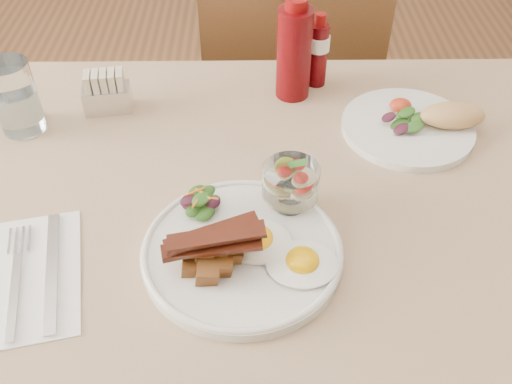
# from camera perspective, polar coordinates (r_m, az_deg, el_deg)

# --- Properties ---
(table) EXTENTS (1.33, 0.88, 0.75)m
(table) POSITION_cam_1_polar(r_m,az_deg,el_deg) (0.93, 5.73, -5.60)
(table) COLOR brown
(table) RESTS_ON ground
(chair_far) EXTENTS (0.42, 0.42, 0.93)m
(chair_far) POSITION_cam_1_polar(r_m,az_deg,el_deg) (1.53, 3.23, 9.86)
(chair_far) COLOR brown
(chair_far) RESTS_ON ground
(main_plate) EXTENTS (0.28, 0.28, 0.02)m
(main_plate) POSITION_cam_1_polar(r_m,az_deg,el_deg) (0.80, -1.39, -6.01)
(main_plate) COLOR silver
(main_plate) RESTS_ON table
(fried_eggs) EXTENTS (0.16, 0.13, 0.03)m
(fried_eggs) POSITION_cam_1_polar(r_m,az_deg,el_deg) (0.78, 2.34, -5.88)
(fried_eggs) COLOR white
(fried_eggs) RESTS_ON main_plate
(bacon_potato_pile) EXTENTS (0.14, 0.09, 0.06)m
(bacon_potato_pile) POSITION_cam_1_polar(r_m,az_deg,el_deg) (0.75, -4.45, -5.91)
(bacon_potato_pile) COLOR brown
(bacon_potato_pile) RESTS_ON main_plate
(side_salad) EXTENTS (0.06, 0.06, 0.03)m
(side_salad) POSITION_cam_1_polar(r_m,az_deg,el_deg) (0.83, -5.50, -1.11)
(side_salad) COLOR #164312
(side_salad) RESTS_ON main_plate
(fruit_cup) EXTENTS (0.08, 0.08, 0.08)m
(fruit_cup) POSITION_cam_1_polar(r_m,az_deg,el_deg) (0.82, 3.51, 1.00)
(fruit_cup) COLOR white
(fruit_cup) RESTS_ON main_plate
(second_plate) EXTENTS (0.25, 0.23, 0.06)m
(second_plate) POSITION_cam_1_polar(r_m,az_deg,el_deg) (1.05, 15.92, 6.60)
(second_plate) COLOR silver
(second_plate) RESTS_ON table
(ketchup_bottle) EXTENTS (0.07, 0.07, 0.19)m
(ketchup_bottle) POSITION_cam_1_polar(r_m,az_deg,el_deg) (1.07, 3.84, 13.80)
(ketchup_bottle) COLOR #510408
(ketchup_bottle) RESTS_ON table
(hot_sauce_bottle) EXTENTS (0.05, 0.05, 0.14)m
(hot_sauce_bottle) POSITION_cam_1_polar(r_m,az_deg,el_deg) (1.11, 6.24, 13.83)
(hot_sauce_bottle) COLOR #510408
(hot_sauce_bottle) RESTS_ON table
(sugar_caddy) EXTENTS (0.09, 0.06, 0.08)m
(sugar_caddy) POSITION_cam_1_polar(r_m,az_deg,el_deg) (1.08, -14.69, 9.47)
(sugar_caddy) COLOR silver
(sugar_caddy) RESTS_ON table
(water_glass) EXTENTS (0.08, 0.08, 0.13)m
(water_glass) POSITION_cam_1_polar(r_m,az_deg,el_deg) (1.07, -22.83, 8.37)
(water_glass) COLOR white
(water_glass) RESTS_ON table
(napkin_cutlery) EXTENTS (0.17, 0.24, 0.01)m
(napkin_cutlery) POSITION_cam_1_polar(r_m,az_deg,el_deg) (0.83, -21.21, -7.71)
(napkin_cutlery) COLOR white
(napkin_cutlery) RESTS_ON table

